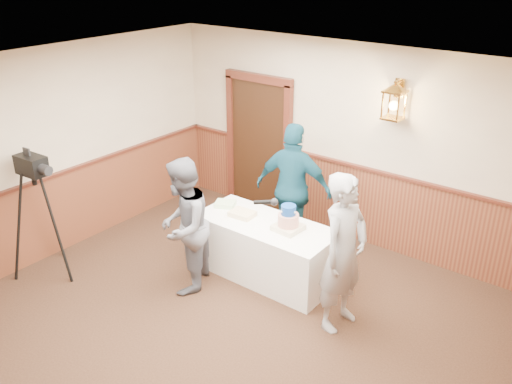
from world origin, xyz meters
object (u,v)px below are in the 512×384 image
(tv_camera_rig, at_px, (42,222))
(sheet_cake_green, at_px, (225,204))
(assistant_p, at_px, (293,189))
(tiered_cake, at_px, (288,220))
(display_table, at_px, (265,249))
(sheet_cake_yellow, at_px, (242,214))
(interviewer, at_px, (183,226))
(baker, at_px, (343,253))

(tv_camera_rig, bearing_deg, sheet_cake_green, 44.85)
(sheet_cake_green, bearing_deg, assistant_p, 49.42)
(assistant_p, bearing_deg, tv_camera_rig, 35.77)
(assistant_p, distance_m, tv_camera_rig, 3.28)
(tiered_cake, bearing_deg, display_table, -175.41)
(sheet_cake_yellow, distance_m, sheet_cake_green, 0.38)
(sheet_cake_green, height_order, interviewer, interviewer)
(display_table, xyz_separation_m, interviewer, (-0.62, -0.83, 0.48))
(interviewer, bearing_deg, assistant_p, 136.18)
(display_table, distance_m, sheet_cake_green, 0.83)
(sheet_cake_green, xyz_separation_m, tv_camera_rig, (-1.56, -1.74, -0.05))
(interviewer, bearing_deg, baker, 79.44)
(display_table, height_order, assistant_p, assistant_p)
(display_table, bearing_deg, baker, -13.34)
(sheet_cake_green, height_order, assistant_p, assistant_p)
(sheet_cake_yellow, xyz_separation_m, sheet_cake_green, (-0.36, 0.09, -0.00))
(display_table, distance_m, assistant_p, 0.95)
(interviewer, xyz_separation_m, tv_camera_rig, (-1.67, -0.85, -0.12))
(sheet_cake_yellow, distance_m, tv_camera_rig, 2.54)
(tiered_cake, height_order, sheet_cake_green, tiered_cake)
(tiered_cake, relative_size, sheet_cake_yellow, 1.11)
(tiered_cake, bearing_deg, sheet_cake_yellow, -175.68)
(display_table, distance_m, baker, 1.40)
(baker, distance_m, tv_camera_rig, 3.80)
(tiered_cake, height_order, baker, baker)
(display_table, bearing_deg, sheet_cake_yellow, -175.91)
(sheet_cake_green, bearing_deg, baker, -10.40)
(display_table, distance_m, tiered_cake, 0.60)
(baker, height_order, tv_camera_rig, baker)
(interviewer, bearing_deg, tv_camera_rig, -89.32)
(interviewer, bearing_deg, sheet_cake_green, 160.40)
(display_table, xyz_separation_m, tv_camera_rig, (-2.28, -1.67, 0.35))
(tiered_cake, distance_m, baker, 0.99)
(sheet_cake_yellow, bearing_deg, sheet_cake_green, 166.10)
(display_table, bearing_deg, interviewer, -126.69)
(sheet_cake_yellow, height_order, interviewer, interviewer)
(sheet_cake_green, relative_size, tv_camera_rig, 0.16)
(sheet_cake_yellow, relative_size, sheet_cake_green, 1.19)
(display_table, distance_m, tv_camera_rig, 2.85)
(tiered_cake, bearing_deg, baker, -19.06)
(sheet_cake_yellow, distance_m, assistant_p, 0.85)
(sheet_cake_green, distance_m, tv_camera_rig, 2.34)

